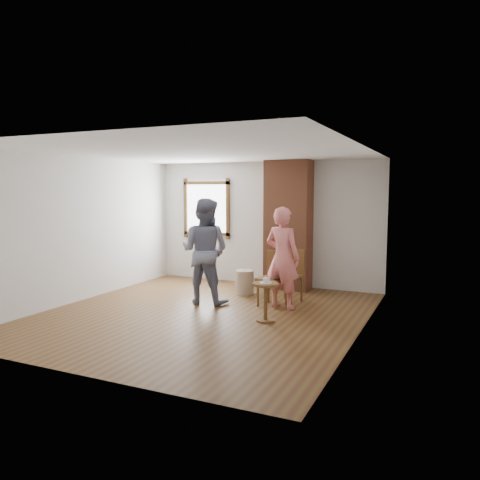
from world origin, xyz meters
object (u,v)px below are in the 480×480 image
side_table (266,296)px  dining_chair_right (290,272)px  person_pink (283,258)px  stoneware_crock (244,282)px  dining_chair_left (274,275)px  man (205,251)px

side_table → dining_chair_right: bearing=93.1°
dining_chair_right → person_pink: size_ratio=0.54×
dining_chair_right → person_pink: 0.62m
stoneware_crock → person_pink: bearing=-35.3°
dining_chair_right → side_table: bearing=-72.6°
dining_chair_left → side_table: dining_chair_left is taller
dining_chair_left → man: man is taller
side_table → person_pink: person_pink is taller
stoneware_crock → man: bearing=-109.7°
dining_chair_right → side_table: size_ratio=1.57×
dining_chair_left → dining_chair_right: size_ratio=1.00×
dining_chair_left → side_table: size_ratio=1.57×
dining_chair_left → dining_chair_right: bearing=77.0°
stoneware_crock → side_table: size_ratio=0.77×
stoneware_crock → dining_chair_right: bearing=-11.6°
dining_chair_right → person_pink: (0.03, -0.52, 0.34)m
side_table → person_pink: (-0.04, 0.90, 0.46)m
dining_chair_left → person_pink: (0.19, -0.14, 0.34)m
man → person_pink: (1.37, 0.23, -0.07)m
dining_chair_left → side_table: (0.24, -1.03, -0.13)m
stoneware_crock → man: (-0.34, -0.96, 0.70)m
stoneware_crock → man: 1.24m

